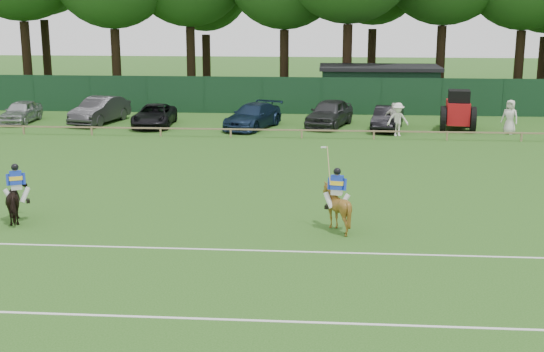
# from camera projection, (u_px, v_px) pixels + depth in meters

# --- Properties ---
(ground) EXTENTS (160.00, 160.00, 0.00)m
(ground) POSITION_uv_depth(u_px,v_px,m) (249.00, 240.00, 23.22)
(ground) COLOR #1E4C14
(ground) RESTS_ON ground
(horse_dark) EXTENTS (1.44, 1.88, 1.44)m
(horse_dark) POSITION_uv_depth(u_px,v_px,m) (18.00, 201.00, 25.05)
(horse_dark) COLOR black
(horse_dark) RESTS_ON ground
(horse_chestnut) EXTENTS (1.52, 1.63, 1.54)m
(horse_chestnut) POSITION_uv_depth(u_px,v_px,m) (336.00, 208.00, 24.10)
(horse_chestnut) COLOR brown
(horse_chestnut) RESTS_ON ground
(sedan_silver) EXTENTS (1.77, 4.13, 1.39)m
(sedan_silver) POSITION_uv_depth(u_px,v_px,m) (21.00, 112.00, 45.70)
(sedan_silver) COLOR #A3A6A8
(sedan_silver) RESTS_ON ground
(sedan_grey) EXTENTS (2.81, 5.23, 1.63)m
(sedan_grey) POSITION_uv_depth(u_px,v_px,m) (100.00, 110.00, 45.44)
(sedan_grey) COLOR #2C2B2E
(sedan_grey) RESTS_ON ground
(suv_black) EXTENTS (2.44, 4.88, 1.33)m
(suv_black) POSITION_uv_depth(u_px,v_px,m) (154.00, 116.00, 44.32)
(suv_black) COLOR black
(suv_black) RESTS_ON ground
(sedan_navy) EXTENTS (3.66, 5.43, 1.46)m
(sedan_navy) POSITION_uv_depth(u_px,v_px,m) (253.00, 116.00, 43.62)
(sedan_navy) COLOR #12223B
(sedan_navy) RESTS_ON ground
(hatch_grey) EXTENTS (3.32, 5.20, 1.65)m
(hatch_grey) POSITION_uv_depth(u_px,v_px,m) (329.00, 113.00, 44.26)
(hatch_grey) COLOR #2D2E30
(hatch_grey) RESTS_ON ground
(estate_black) EXTENTS (2.28, 4.41, 1.38)m
(estate_black) POSITION_uv_depth(u_px,v_px,m) (387.00, 118.00, 43.10)
(estate_black) COLOR black
(estate_black) RESTS_ON ground
(spectator_left) EXTENTS (1.33, 0.92, 1.88)m
(spectator_left) POSITION_uv_depth(u_px,v_px,m) (398.00, 119.00, 41.08)
(spectator_left) COLOR white
(spectator_left) RESTS_ON ground
(spectator_mid) EXTENTS (1.05, 0.52, 1.73)m
(spectator_mid) POSITION_uv_depth(u_px,v_px,m) (393.00, 118.00, 42.18)
(spectator_mid) COLOR silver
(spectator_mid) RESTS_ON ground
(spectator_right) EXTENTS (1.15, 1.05, 1.97)m
(spectator_right) POSITION_uv_depth(u_px,v_px,m) (510.00, 117.00, 41.69)
(spectator_right) COLOR silver
(spectator_right) RESTS_ON ground
(rider_dark) EXTENTS (0.90, 0.59, 1.41)m
(rider_dark) POSITION_uv_depth(u_px,v_px,m) (16.00, 182.00, 24.89)
(rider_dark) COLOR silver
(rider_dark) RESTS_ON ground
(rider_chestnut) EXTENTS (0.93, 0.69, 2.05)m
(rider_chestnut) POSITION_uv_depth(u_px,v_px,m) (337.00, 187.00, 23.92)
(rider_chestnut) COLOR silver
(rider_chestnut) RESTS_ON ground
(pitch_lines) EXTENTS (60.00, 5.10, 0.01)m
(pitch_lines) POSITION_uv_depth(u_px,v_px,m) (235.00, 281.00, 19.82)
(pitch_lines) COLOR silver
(pitch_lines) RESTS_ON ground
(pitch_rail) EXTENTS (62.10, 0.10, 0.50)m
(pitch_rail) POSITION_uv_depth(u_px,v_px,m) (284.00, 130.00, 40.56)
(pitch_rail) COLOR #997F5B
(pitch_rail) RESTS_ON ground
(perimeter_fence) EXTENTS (92.08, 0.08, 2.50)m
(perimeter_fence) POSITION_uv_depth(u_px,v_px,m) (292.00, 96.00, 49.10)
(perimeter_fence) COLOR #14351E
(perimeter_fence) RESTS_ON ground
(utility_shed) EXTENTS (8.40, 4.40, 3.04)m
(utility_shed) POSITION_uv_depth(u_px,v_px,m) (379.00, 87.00, 51.49)
(utility_shed) COLOR #14331E
(utility_shed) RESTS_ON ground
(tree_row) EXTENTS (96.00, 12.00, 21.00)m
(tree_row) POSITION_uv_depth(u_px,v_px,m) (323.00, 99.00, 57.00)
(tree_row) COLOR #26561C
(tree_row) RESTS_ON ground
(tractor) EXTENTS (2.21, 3.05, 2.40)m
(tractor) POSITION_uv_depth(u_px,v_px,m) (458.00, 111.00, 42.88)
(tractor) COLOR #B61016
(tractor) RESTS_ON ground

